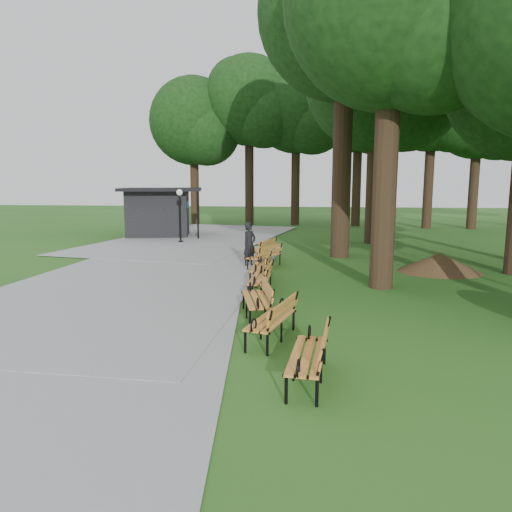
# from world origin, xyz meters

# --- Properties ---
(ground) EXTENTS (100.00, 100.00, 0.00)m
(ground) POSITION_xyz_m (0.00, 0.00, 0.00)
(ground) COLOR #215418
(ground) RESTS_ON ground
(path) EXTENTS (12.00, 38.00, 0.06)m
(path) POSITION_xyz_m (-4.00, 3.00, 0.03)
(path) COLOR #959598
(path) RESTS_ON ground
(person) EXTENTS (0.69, 0.73, 1.67)m
(person) POSITION_xyz_m (-0.69, 5.56, 0.84)
(person) COLOR black
(person) RESTS_ON ground
(kiosk) EXTENTS (5.26, 4.81, 2.84)m
(kiosk) POSITION_xyz_m (-7.39, 15.00, 1.42)
(kiosk) COLOR black
(kiosk) RESTS_ON ground
(lamp_post) EXTENTS (0.32, 0.32, 2.80)m
(lamp_post) POSITION_xyz_m (-5.25, 12.09, 2.04)
(lamp_post) COLOR black
(lamp_post) RESTS_ON ground
(dirt_mound) EXTENTS (2.43, 2.43, 0.69)m
(dirt_mound) POSITION_xyz_m (6.16, 5.16, 0.35)
(dirt_mound) COLOR #47301C
(dirt_mound) RESTS_ON ground
(bench_0) EXTENTS (0.80, 1.95, 0.88)m
(bench_0) POSITION_xyz_m (1.65, -4.77, 0.44)
(bench_0) COLOR #C97A2E
(bench_0) RESTS_ON ground
(bench_1) EXTENTS (1.09, 2.00, 0.88)m
(bench_1) POSITION_xyz_m (0.90, -2.86, 0.44)
(bench_1) COLOR #C97A2E
(bench_1) RESTS_ON ground
(bench_2) EXTENTS (1.07, 2.00, 0.88)m
(bench_2) POSITION_xyz_m (0.40, -1.29, 0.44)
(bench_2) COLOR #C97A2E
(bench_2) RESTS_ON ground
(bench_3) EXTENTS (0.65, 1.90, 0.88)m
(bench_3) POSITION_xyz_m (0.22, 1.09, 0.44)
(bench_3) COLOR #C97A2E
(bench_3) RESTS_ON ground
(bench_4) EXTENTS (0.66, 1.91, 0.88)m
(bench_4) POSITION_xyz_m (0.01, 2.93, 0.44)
(bench_4) COLOR #C97A2E
(bench_4) RESTS_ON ground
(bench_5) EXTENTS (1.35, 2.00, 0.88)m
(bench_5) POSITION_xyz_m (-0.09, 5.29, 0.44)
(bench_5) COLOR #C97A2E
(bench_5) RESTS_ON ground
(bench_6) EXTENTS (1.17, 2.00, 0.88)m
(bench_6) POSITION_xyz_m (-0.36, 7.05, 0.44)
(bench_6) COLOR #C97A2E
(bench_6) RESTS_ON ground
(lawn_tree_0) EXTENTS (6.12, 6.12, 11.26)m
(lawn_tree_0) POSITION_xyz_m (3.76, 2.39, 8.13)
(lawn_tree_0) COLOR black
(lawn_tree_0) RESTS_ON ground
(lawn_tree_2) EXTENTS (7.09, 7.09, 13.45)m
(lawn_tree_2) POSITION_xyz_m (2.82, 8.26, 9.81)
(lawn_tree_2) COLOR black
(lawn_tree_2) RESTS_ON ground
(lawn_tree_4) EXTENTS (7.25, 7.25, 11.91)m
(lawn_tree_4) POSITION_xyz_m (4.73, 13.19, 8.23)
(lawn_tree_4) COLOR black
(lawn_tree_4) RESTS_ON ground
(tree_backdrop) EXTENTS (36.60, 9.02, 16.37)m
(tree_backdrop) POSITION_xyz_m (7.43, 22.80, 8.19)
(tree_backdrop) COLOR black
(tree_backdrop) RESTS_ON ground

